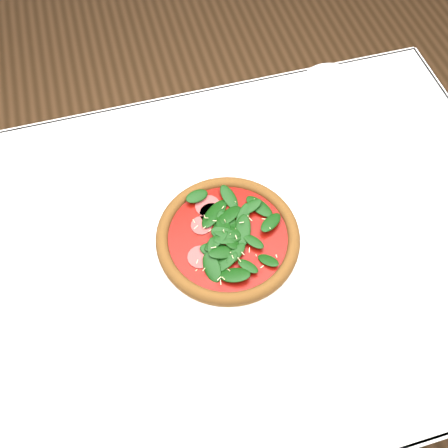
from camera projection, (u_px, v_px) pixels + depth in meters
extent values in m
plane|color=brown|center=(220.00, 360.00, 1.57)|extent=(6.00, 6.00, 0.00)
cube|color=white|center=(217.00, 256.00, 0.94)|extent=(1.20, 0.80, 0.04)
cylinder|color=#4D381F|center=(362.00, 171.00, 1.50)|extent=(0.06, 0.06, 0.71)
cube|color=white|center=(174.00, 130.00, 1.21)|extent=(1.20, 0.01, 0.22)
cylinder|color=silver|center=(228.00, 241.00, 0.92)|extent=(0.31, 0.31, 0.01)
torus|color=silver|center=(228.00, 240.00, 0.92)|extent=(0.31, 0.31, 0.01)
cylinder|color=#9A6425|center=(228.00, 239.00, 0.92)|extent=(0.29, 0.29, 0.01)
torus|color=#996023|center=(228.00, 237.00, 0.91)|extent=(0.30, 0.30, 0.02)
cylinder|color=#8A0505|center=(228.00, 237.00, 0.91)|extent=(0.25, 0.25, 0.00)
cylinder|color=#A14042|center=(228.00, 236.00, 0.91)|extent=(0.22, 0.22, 0.00)
ellipsoid|color=#0E3609|center=(228.00, 234.00, 0.90)|extent=(0.24, 0.24, 0.02)
cylinder|color=beige|center=(228.00, 232.00, 0.89)|extent=(0.22, 0.22, 0.00)
cube|color=white|center=(37.00, 362.00, 0.81)|extent=(0.14, 0.08, 0.01)
cube|color=silver|center=(36.00, 361.00, 0.81)|extent=(0.03, 0.11, 0.00)
cube|color=silver|center=(40.00, 323.00, 0.84)|extent=(0.03, 0.05, 0.00)
cylinder|color=silver|center=(429.00, 327.00, 0.84)|extent=(0.14, 0.14, 0.01)
torus|color=silver|center=(430.00, 327.00, 0.84)|extent=(0.14, 0.14, 0.01)
cylinder|color=silver|center=(332.00, 86.00, 1.13)|extent=(0.14, 0.14, 0.01)
torus|color=silver|center=(332.00, 85.00, 1.12)|extent=(0.14, 0.14, 0.01)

